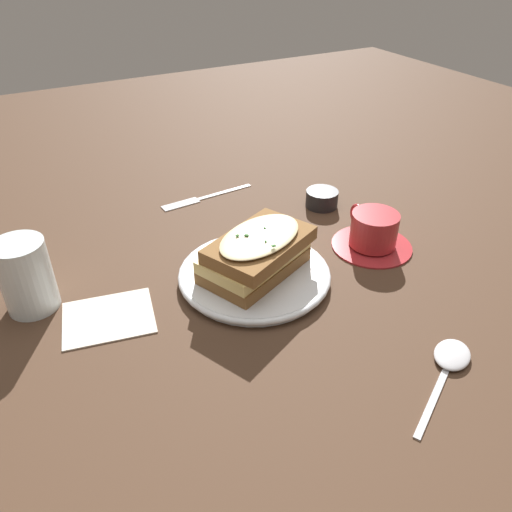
% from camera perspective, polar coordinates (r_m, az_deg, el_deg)
% --- Properties ---
extents(ground_plane, '(2.40, 2.40, 0.00)m').
position_cam_1_polar(ground_plane, '(0.76, 0.95, -2.33)').
color(ground_plane, '#473021').
extents(dinner_plate, '(0.23, 0.23, 0.02)m').
position_cam_1_polar(dinner_plate, '(0.74, -0.00, -2.33)').
color(dinner_plate, white).
rests_on(dinner_plate, ground_plane).
extents(sandwich, '(0.19, 0.15, 0.07)m').
position_cam_1_polar(sandwich, '(0.72, 0.19, 0.26)').
color(sandwich, brown).
rests_on(sandwich, dinner_plate).
extents(teacup_with_saucer, '(0.13, 0.13, 0.06)m').
position_cam_1_polar(teacup_with_saucer, '(0.83, 13.23, 2.66)').
color(teacup_with_saucer, '#AD282D').
rests_on(teacup_with_saucer, ground_plane).
extents(water_glass, '(0.07, 0.07, 0.10)m').
position_cam_1_polar(water_glass, '(0.74, -24.82, -2.09)').
color(water_glass, silver).
rests_on(water_glass, ground_plane).
extents(fork, '(0.19, 0.03, 0.00)m').
position_cam_1_polar(fork, '(0.97, -6.71, 6.47)').
color(fork, silver).
rests_on(fork, ground_plane).
extents(spoon, '(0.16, 0.10, 0.01)m').
position_cam_1_polar(spoon, '(0.66, 21.30, -10.98)').
color(spoon, silver).
rests_on(spoon, ground_plane).
extents(napkin, '(0.14, 0.12, 0.00)m').
position_cam_1_polar(napkin, '(0.71, -16.52, -6.69)').
color(napkin, silver).
rests_on(napkin, ground_plane).
extents(condiment_pot, '(0.06, 0.06, 0.03)m').
position_cam_1_polar(condiment_pot, '(0.94, 7.54, 6.53)').
color(condiment_pot, black).
rests_on(condiment_pot, ground_plane).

